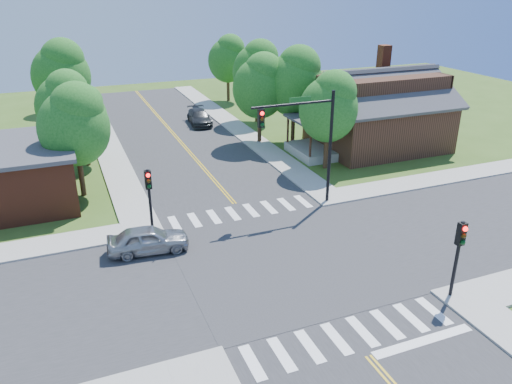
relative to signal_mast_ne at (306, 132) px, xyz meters
name	(u,v)px	position (x,y,z in m)	size (l,w,h in m)	color
ground	(284,261)	(-3.91, -5.59, -4.85)	(100.00, 100.00, 0.00)	#38561B
road_ns	(284,261)	(-3.91, -5.59, -4.83)	(10.00, 90.00, 0.04)	#2D2D30
road_ew	(284,261)	(-3.91, -5.59, -4.83)	(90.00, 10.00, 0.04)	#2D2D30
intersection_patch	(284,261)	(-3.91, -5.59, -4.85)	(10.20, 10.20, 0.06)	#2D2D30
sidewalk_ne	(371,140)	(11.90, 10.23, -4.78)	(40.00, 40.00, 0.14)	#9E9B93
crosswalk_north	(242,212)	(-3.91, 0.61, -4.80)	(8.85, 2.00, 0.01)	white
crosswalk_south	(350,335)	(-3.91, -11.79, -4.80)	(8.85, 2.00, 0.01)	white
centerline	(285,260)	(-3.91, -5.59, -4.80)	(0.30, 90.00, 0.01)	gold
stop_bar	(423,342)	(-1.41, -13.19, -4.85)	(4.60, 0.45, 0.09)	white
signal_mast_ne	(306,132)	(0.00, 0.00, 0.00)	(5.30, 0.42, 7.20)	black
signal_pole_se	(459,246)	(1.69, -11.21, -2.19)	(0.34, 0.42, 3.80)	black
signal_pole_nw	(149,189)	(-9.51, -0.01, -2.19)	(0.34, 0.42, 3.80)	black
house_ne	(378,108)	(11.19, 8.65, -1.52)	(13.05, 8.80, 7.11)	black
tree_e_a	(330,105)	(4.78, 5.59, -0.02)	(4.34, 4.12, 7.37)	#382314
tree_e_b	(295,80)	(5.28, 12.29, 0.62)	(4.91, 4.66, 8.34)	#382314
tree_e_c	(258,68)	(5.00, 19.97, 0.42)	(4.73, 4.50, 8.05)	#382314
tree_e_d	(228,58)	(5.36, 29.76, 0.12)	(4.47, 4.24, 7.59)	#382314
tree_w_a	(75,123)	(-12.61, 7.00, 0.08)	(4.43, 4.21, 7.53)	#382314
tree_w_b	(65,103)	(-12.89, 14.01, -0.12)	(4.25, 4.04, 7.23)	#382314
tree_w_c	(62,72)	(-12.69, 22.42, 0.79)	(5.07, 4.81, 8.61)	#382314
tree_w_d	(61,71)	(-12.61, 31.65, -0.52)	(3.89, 3.70, 6.62)	#382314
tree_house	(261,84)	(2.56, 13.30, 0.24)	(4.57, 4.35, 7.78)	#382314
tree_bldg	(83,113)	(-11.83, 12.95, -0.76)	(3.67, 3.49, 6.24)	#382314
car_silver	(148,240)	(-10.12, -2.09, -4.14)	(4.33, 2.08, 1.43)	#A2A5A9
car_dgrey	(199,118)	(-0.74, 21.03, -4.15)	(2.45, 4.99, 1.39)	#282A2C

